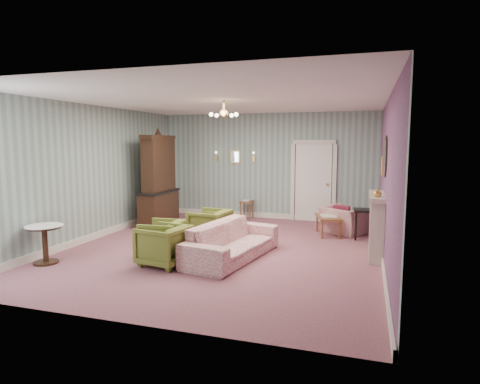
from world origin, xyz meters
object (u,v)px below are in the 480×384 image
(olive_chair_b, at_px, (162,236))
(sofa_chintz, at_px, (232,234))
(dresser, at_px, (158,178))
(pedestal_table, at_px, (45,244))
(wingback_chair, at_px, (344,215))
(fireplace, at_px, (376,225))
(olive_chair_a, at_px, (164,243))
(coffee_table, at_px, (328,225))
(olive_chair_c, at_px, (210,224))
(side_table_black, at_px, (364,224))

(olive_chair_b, bearing_deg, sofa_chintz, 93.73)
(dresser, relative_size, pedestal_table, 3.54)
(dresser, xyz_separation_m, pedestal_table, (-0.26, -3.60, -0.87))
(wingback_chair, relative_size, fireplace, 0.68)
(olive_chair_a, height_order, coffee_table, olive_chair_a)
(coffee_table, bearing_deg, dresser, -178.56)
(olive_chair_a, xyz_separation_m, fireplace, (3.49, 1.74, 0.20))
(olive_chair_c, xyz_separation_m, pedestal_table, (-2.18, -2.28, -0.04))
(olive_chair_a, relative_size, wingback_chair, 0.81)
(olive_chair_a, height_order, dresser, dresser)
(dresser, bearing_deg, coffee_table, 0.05)
(dresser, xyz_separation_m, fireplace, (5.25, -1.34, -0.63))
(side_table_black, xyz_separation_m, pedestal_table, (-5.28, -3.53, 0.01))
(olive_chair_a, relative_size, olive_chair_b, 1.06)
(olive_chair_b, distance_m, sofa_chintz, 1.35)
(side_table_black, bearing_deg, olive_chair_c, -158.15)
(olive_chair_c, height_order, side_table_black, olive_chair_c)
(olive_chair_b, height_order, wingback_chair, wingback_chair)
(olive_chair_c, relative_size, sofa_chintz, 0.34)
(olive_chair_a, height_order, side_table_black, olive_chair_a)
(olive_chair_a, distance_m, dresser, 3.64)
(olive_chair_a, distance_m, pedestal_table, 2.09)
(dresser, distance_m, fireplace, 5.45)
(fireplace, xyz_separation_m, coffee_table, (-1.00, 1.45, -0.36))
(fireplace, relative_size, side_table_black, 2.10)
(sofa_chintz, bearing_deg, fireplace, -58.38)
(olive_chair_a, xyz_separation_m, dresser, (-1.76, 3.07, 0.83))
(side_table_black, bearing_deg, fireplace, -79.90)
(sofa_chintz, distance_m, dresser, 3.68)
(olive_chair_a, bearing_deg, olive_chair_c, -175.49)
(olive_chair_a, bearing_deg, olive_chair_b, -139.64)
(fireplace, height_order, coffee_table, fireplace)
(olive_chair_a, height_order, olive_chair_b, olive_chair_a)
(coffee_table, distance_m, pedestal_table, 5.84)
(olive_chair_a, height_order, pedestal_table, olive_chair_a)
(wingback_chair, xyz_separation_m, coffee_table, (-0.34, -0.32, -0.19))
(olive_chair_b, height_order, olive_chair_c, olive_chair_c)
(olive_chair_c, bearing_deg, fireplace, 95.97)
(dresser, relative_size, side_table_black, 3.64)
(sofa_chintz, height_order, fireplace, fireplace)
(olive_chair_b, relative_size, coffee_table, 0.83)
(olive_chair_b, distance_m, pedestal_table, 2.01)
(dresser, distance_m, pedestal_table, 3.71)
(fireplace, bearing_deg, dresser, 165.69)
(dresser, bearing_deg, wingback_chair, 3.95)
(sofa_chintz, xyz_separation_m, wingback_chair, (1.83, 2.75, -0.03))
(dresser, bearing_deg, pedestal_table, -95.53)
(olive_chair_c, distance_m, dresser, 2.47)
(olive_chair_a, distance_m, side_table_black, 4.43)
(olive_chair_a, xyz_separation_m, coffee_table, (2.48, 3.18, -0.16))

